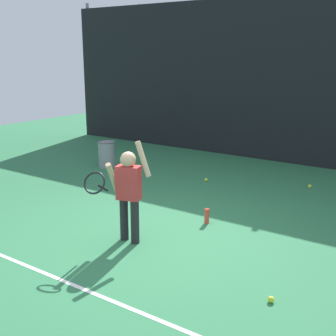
% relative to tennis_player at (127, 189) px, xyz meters
% --- Properties ---
extents(ground_plane, '(20.00, 20.00, 0.00)m').
position_rel_tennis_player_xyz_m(ground_plane, '(0.19, 0.31, -0.73)').
color(ground_plane, '#2D7247').
extents(court_line_baseline, '(9.00, 0.05, 0.00)m').
position_rel_tennis_player_xyz_m(court_line_baseline, '(0.19, -1.22, -0.72)').
color(court_line_baseline, white).
rests_on(court_line_baseline, ground).
extents(back_fence_windscreen, '(12.63, 0.08, 3.61)m').
position_rel_tennis_player_xyz_m(back_fence_windscreen, '(0.19, 5.41, 1.08)').
color(back_fence_windscreen, black).
rests_on(back_fence_windscreen, ground).
extents(fence_post_0, '(0.09, 0.09, 3.76)m').
position_rel_tennis_player_xyz_m(fence_post_0, '(-5.97, 5.47, 1.15)').
color(fence_post_0, slate).
rests_on(fence_post_0, ground).
extents(fence_post_1, '(0.09, 0.09, 3.76)m').
position_rel_tennis_player_xyz_m(fence_post_1, '(0.19, 5.47, 1.15)').
color(fence_post_1, slate).
rests_on(fence_post_1, ground).
extents(tennis_player, '(0.60, 0.71, 1.35)m').
position_rel_tennis_player_xyz_m(tennis_player, '(0.00, 0.00, 0.00)').
color(tennis_player, '#232326').
rests_on(tennis_player, ground).
extents(ball_hopper, '(0.38, 0.38, 0.56)m').
position_rel_tennis_player_xyz_m(ball_hopper, '(-2.93, 2.78, -0.44)').
color(ball_hopper, gray).
rests_on(ball_hopper, ground).
extents(water_bottle, '(0.07, 0.07, 0.22)m').
position_rel_tennis_player_xyz_m(water_bottle, '(0.52, 1.15, -0.62)').
color(water_bottle, '#D83F33').
rests_on(water_bottle, ground).
extents(tennis_ball_0, '(0.07, 0.07, 0.07)m').
position_rel_tennis_player_xyz_m(tennis_ball_0, '(-0.59, 3.03, -0.69)').
color(tennis_ball_0, '#CCE033').
rests_on(tennis_ball_0, ground).
extents(tennis_ball_4, '(0.07, 0.07, 0.07)m').
position_rel_tennis_player_xyz_m(tennis_ball_4, '(1.19, 3.74, -0.69)').
color(tennis_ball_4, '#CCE033').
rests_on(tennis_ball_4, ground).
extents(tennis_ball_6, '(0.07, 0.07, 0.07)m').
position_rel_tennis_player_xyz_m(tennis_ball_6, '(2.11, -0.33, -0.69)').
color(tennis_ball_6, '#CCE033').
rests_on(tennis_ball_6, ground).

